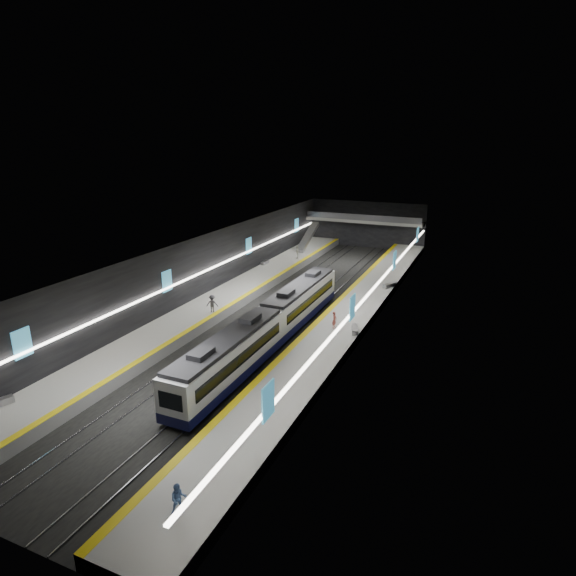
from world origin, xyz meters
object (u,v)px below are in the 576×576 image
at_px(bench_right_far, 390,285).
at_px(passenger_right_b, 179,499).
at_px(escalator, 308,237).
at_px(bench_left_far, 265,262).
at_px(train, 270,324).
at_px(passenger_left_a, 297,252).
at_px(bench_right_near, 355,330).
at_px(passenger_right_a, 334,320).
at_px(passenger_left_b, 212,304).

xyz_separation_m(bench_right_far, passenger_right_b, (-1.60, -41.16, 0.59)).
relative_size(escalator, bench_left_far, 4.28).
height_order(train, passenger_left_a, train).
distance_m(train, bench_right_near, 8.18).
bearing_deg(passenger_right_a, bench_left_far, 46.98).
height_order(bench_right_far, passenger_right_b, passenger_right_b).
bearing_deg(bench_right_near, bench_right_far, 73.48).
distance_m(bench_right_far, passenger_left_b, 22.29).
relative_size(bench_left_far, passenger_right_a, 1.13).
distance_m(escalator, passenger_right_a, 34.45).
bearing_deg(passenger_right_a, passenger_left_a, 35.43).
height_order(bench_right_near, passenger_left_a, passenger_left_a).
height_order(train, passenger_left_b, train).
bearing_deg(passenger_right_a, bench_right_far, -2.44).
distance_m(bench_left_far, passenger_left_a, 5.85).
distance_m(bench_right_far, passenger_right_b, 41.19).
height_order(bench_left_far, passenger_left_a, passenger_left_a).
bearing_deg(passenger_right_b, escalator, 64.43).
relative_size(train, escalator, 3.76).
bearing_deg(passenger_left_a, bench_right_near, 13.50).
distance_m(train, passenger_left_b, 8.98).
bearing_deg(escalator, bench_left_far, -99.49).
xyz_separation_m(train, passenger_right_a, (4.87, 4.30, -0.37)).
bearing_deg(bench_right_far, passenger_right_a, -73.61).
xyz_separation_m(bench_right_near, passenger_right_a, (-2.13, 0.19, 0.58)).
height_order(train, bench_right_far, train).
height_order(escalator, passenger_right_b, escalator).
distance_m(passenger_right_a, passenger_right_b, 25.97).
relative_size(bench_right_near, bench_right_far, 0.97).
relative_size(bench_right_far, passenger_left_b, 1.09).
xyz_separation_m(escalator, passenger_right_b, (15.40, -57.02, -1.06)).
bearing_deg(passenger_left_b, bench_right_near, 161.94).
bearing_deg(bench_left_far, passenger_right_b, -69.68).
xyz_separation_m(bench_left_far, passenger_right_a, (16.87, -19.10, 0.60)).
relative_size(train, passenger_right_a, 18.23).
bearing_deg(passenger_left_b, escalator, -108.01).
height_order(escalator, passenger_left_a, escalator).
relative_size(escalator, passenger_left_a, 4.17).
bearing_deg(escalator, train, -74.21).
bearing_deg(train, bench_right_far, 70.25).
bearing_deg(passenger_left_a, train, -2.33).
xyz_separation_m(train, bench_right_far, (7.00, 19.49, -0.94)).
bearing_deg(escalator, passenger_left_a, -81.58).
xyz_separation_m(passenger_right_a, passenger_right_b, (0.52, -25.97, 0.02)).
xyz_separation_m(bench_right_far, passenger_right_a, (-2.13, -15.19, 0.57)).
xyz_separation_m(bench_right_far, passenger_left_a, (-15.96, 8.86, 0.71)).
bearing_deg(passenger_left_b, passenger_right_b, 97.79).
height_order(bench_right_far, passenger_left_a, passenger_left_a).
distance_m(escalator, passenger_left_a, 7.14).
relative_size(bench_right_near, passenger_left_b, 1.06).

